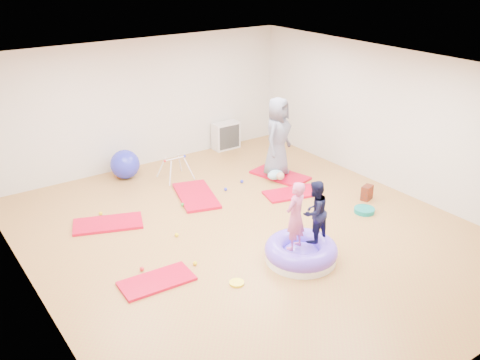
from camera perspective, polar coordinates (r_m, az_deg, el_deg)
room at (r=8.65m, az=1.14°, el=2.39°), size 7.01×8.01×2.81m
gym_mat_front_left at (r=8.08m, az=-8.87°, el=-10.60°), size 1.10×0.59×0.04m
gym_mat_mid_left at (r=9.79m, az=-13.91°, el=-4.54°), size 1.33×0.99×0.05m
gym_mat_center_back at (r=10.58m, az=-4.71°, el=-1.67°), size 1.02×1.48×0.06m
gym_mat_right at (r=10.70m, az=5.55°, el=-1.42°), size 1.19×0.79×0.05m
gym_mat_rear_right at (r=11.52m, az=4.30°, el=0.51°), size 0.90×1.34×0.05m
inflatable_cushion at (r=8.50m, az=6.52°, el=-7.65°), size 1.15×1.15×0.36m
child_pink at (r=8.04m, az=5.95°, el=-3.52°), size 0.46×0.36×1.10m
child_navy at (r=8.29m, az=7.98°, el=-3.07°), size 0.55×0.46×1.01m
adult_caregiver at (r=11.21m, az=4.02°, el=4.61°), size 0.98×0.85×1.69m
infant at (r=11.18m, az=3.90°, el=0.54°), size 0.36×0.37×0.21m
ball_pit_balls at (r=9.82m, az=-4.12°, el=-3.70°), size 4.24×2.53×0.07m
exercise_ball_blue at (r=11.57m, az=-12.17°, el=1.65°), size 0.62×0.62×0.62m
exercise_ball_orange at (r=11.70m, az=-12.55°, el=1.15°), size 0.35×0.35×0.35m
infant_play_gym at (r=11.32m, az=-6.94°, el=1.60°), size 0.63×0.60×0.48m
cube_shelf at (r=13.03m, az=-1.50°, el=4.76°), size 0.65×0.32×0.65m
balance_disc at (r=10.20m, az=13.12°, el=-3.17°), size 0.38×0.38×0.08m
backpack at (r=10.68m, az=13.39°, el=-1.32°), size 0.28×0.22×0.29m
yellow_toy at (r=7.96m, az=-0.35°, el=-10.93°), size 0.22×0.22×0.03m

